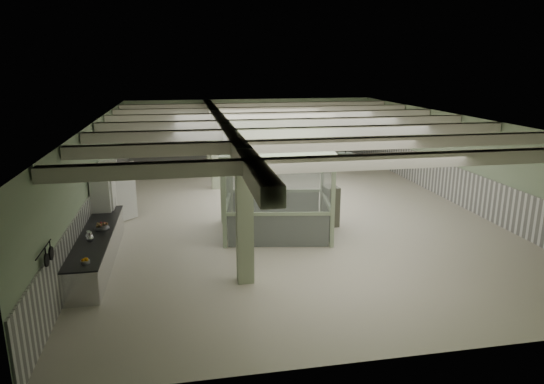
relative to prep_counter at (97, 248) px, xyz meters
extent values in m
plane|color=silver|center=(6.54, 4.01, -0.46)|extent=(20.00, 20.00, 0.00)
cube|color=white|center=(6.54, 4.01, 3.14)|extent=(14.00, 20.00, 0.02)
cube|color=#A6BF99|center=(6.54, 14.01, 1.34)|extent=(14.00, 0.02, 3.60)
cube|color=#A6BF99|center=(6.54, -5.99, 1.34)|extent=(14.00, 0.02, 3.60)
cube|color=#A6BF99|center=(-0.46, 4.01, 1.34)|extent=(0.02, 20.00, 3.60)
cube|color=#A6BF99|center=(13.54, 4.01, 1.34)|extent=(0.02, 20.00, 3.60)
cube|color=white|center=(-0.43, 4.01, 0.29)|extent=(0.05, 19.90, 1.50)
cube|color=white|center=(13.52, 4.01, 0.29)|extent=(0.05, 19.90, 1.50)
cube|color=white|center=(6.54, 13.98, 0.29)|extent=(13.90, 0.05, 1.50)
cube|color=silver|center=(4.04, 4.01, 2.92)|extent=(0.45, 19.90, 0.40)
cube|color=silver|center=(6.54, -3.49, 2.96)|extent=(13.90, 0.35, 0.32)
cube|color=silver|center=(6.54, -0.99, 2.96)|extent=(13.90, 0.35, 0.32)
cube|color=silver|center=(6.54, 1.51, 2.96)|extent=(13.90, 0.35, 0.32)
cube|color=silver|center=(6.54, 4.01, 2.96)|extent=(13.90, 0.35, 0.32)
cube|color=silver|center=(6.54, 6.51, 2.96)|extent=(13.90, 0.35, 0.32)
cube|color=silver|center=(6.54, 9.01, 2.96)|extent=(13.90, 0.35, 0.32)
cube|color=silver|center=(6.54, 11.51, 2.96)|extent=(13.90, 0.35, 0.32)
cube|color=#ACBB96|center=(4.04, -1.99, 1.34)|extent=(0.42, 0.42, 3.60)
cube|color=#ACBB96|center=(4.04, 3.01, 1.34)|extent=(0.42, 0.42, 3.60)
cube|color=#ACBB96|center=(4.04, 8.01, 1.34)|extent=(0.42, 0.42, 3.60)
cube|color=#ACBB96|center=(4.04, 12.01, 1.34)|extent=(0.42, 0.42, 3.60)
cylinder|color=black|center=(-0.39, -3.59, 1.39)|extent=(0.02, 1.20, 0.02)
cone|color=#2F3F31|center=(7.04, -0.99, 2.59)|extent=(0.44, 0.44, 0.22)
cone|color=#2F3F31|center=(7.04, 4.51, 2.59)|extent=(0.44, 0.44, 0.22)
cone|color=#2F3F31|center=(7.04, 9.51, 2.59)|extent=(0.44, 0.44, 0.22)
cube|color=silver|center=(0.00, 0.00, -0.02)|extent=(0.91, 5.41, 0.88)
cube|color=black|center=(0.00, 0.00, 0.43)|extent=(0.95, 5.45, 0.04)
cylinder|color=#B2B2B7|center=(0.11, -2.22, 0.48)|extent=(0.29, 0.29, 0.08)
cylinder|color=black|center=(-0.34, -3.66, 1.17)|extent=(0.04, 0.28, 0.28)
cylinder|color=black|center=(-0.34, -3.28, 1.17)|extent=(0.04, 0.30, 0.30)
cube|color=white|center=(-0.11, 3.12, 0.65)|extent=(0.61, 2.42, 2.22)
cube|color=white|center=(0.22, 2.57, 0.65)|extent=(0.06, 0.91, 2.12)
cube|color=white|center=(0.34, 3.78, 0.65)|extent=(0.68, 0.69, 2.12)
cube|color=silver|center=(0.26, 2.57, 0.65)|extent=(0.02, 0.05, 0.30)
cube|color=silver|center=(0.26, 3.67, 0.65)|extent=(0.02, 0.05, 0.30)
cube|color=#9DB18D|center=(3.73, 0.49, 0.93)|extent=(0.14, 0.14, 2.78)
cube|color=#9DB18D|center=(4.20, 3.24, 0.93)|extent=(0.14, 0.14, 2.78)
cube|color=#9DB18D|center=(7.03, -0.07, 0.93)|extent=(0.14, 0.14, 2.78)
cube|color=#9DB18D|center=(7.49, 2.68, 0.93)|extent=(0.14, 0.14, 2.78)
cube|color=#9DB18D|center=(5.61, 1.59, 2.38)|extent=(4.05, 3.59, 0.12)
cube|color=silver|center=(5.38, 0.21, 0.09)|extent=(3.11, 0.58, 1.05)
cube|color=silver|center=(5.38, 0.21, 1.32)|extent=(3.11, 0.58, 1.22)
cube|color=silver|center=(5.84, 2.96, 0.09)|extent=(3.11, 0.58, 1.05)
cube|color=silver|center=(5.84, 2.96, 1.32)|extent=(3.11, 0.58, 1.22)
cube|color=silver|center=(3.96, 1.86, 0.09)|extent=(0.49, 2.56, 1.05)
cube|color=silver|center=(3.96, 1.86, 1.32)|extent=(0.49, 2.56, 1.22)
cube|color=silver|center=(7.26, 1.31, 0.09)|extent=(0.49, 2.56, 1.05)
cube|color=silver|center=(7.26, 1.31, 1.32)|extent=(0.49, 2.56, 1.22)
cube|color=#58594A|center=(7.62, 2.00, 0.25)|extent=(0.51, 0.69, 1.42)
camera|label=1|loc=(2.55, -13.74, 5.15)|focal=32.00mm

